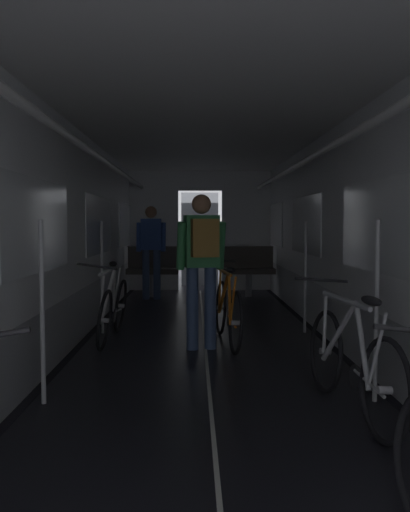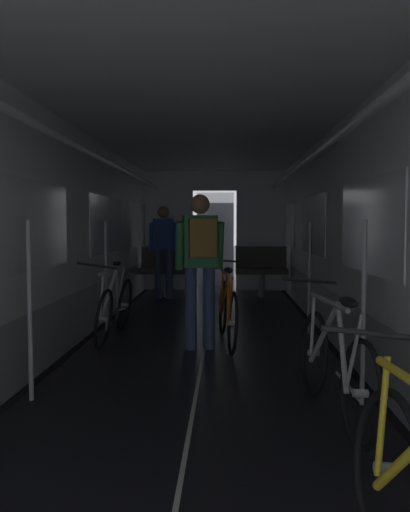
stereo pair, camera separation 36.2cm
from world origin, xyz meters
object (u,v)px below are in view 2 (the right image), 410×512
Objects in this scene: bench_seat_far_left at (166,266)px; bench_seat_far_right at (261,266)px; bicycle_white at (115,307)px; person_cyclist_aisle at (200,257)px; bicycle_silver at (334,364)px; bicycle_orange_in_aisle at (227,311)px; person_standing_near_bench at (163,245)px.

bench_seat_far_right is (1.80, 0.00, 0.00)m from bench_seat_far_left.
person_cyclist_aisle is at bearing -24.65° from bicycle_white.
bicycle_silver is at bearing -73.07° from bench_seat_far_left.
bicycle_orange_in_aisle is at bearing 42.09° from person_cyclist_aisle.
bench_seat_far_right is 0.58× the size of bicycle_silver.
bench_seat_far_right is 0.58× the size of bicycle_white.
bicycle_silver is at bearing -89.07° from bench_seat_far_right.
bench_seat_far_right reaches higher than bicycle_silver.
bicycle_white is 1.00× the size of person_standing_near_bench.
bicycle_white is at bearing -92.65° from bench_seat_far_left.
bench_seat_far_right is at bearing 11.83° from person_standing_near_bench.
person_cyclist_aisle is (0.86, -4.26, 0.45)m from bench_seat_far_left.
person_cyclist_aisle is 1.00× the size of person_standing_near_bench.
bench_seat_far_right and bicycle_white have the same top height.
bench_seat_far_left is 4.37m from person_cyclist_aisle.
bench_seat_far_left is at bearing 106.93° from bicycle_silver.
bicycle_orange_in_aisle is (-0.64, -4.00, -0.18)m from bench_seat_far_right.
person_cyclist_aisle reaches higher than bicycle_orange_in_aisle.
bicycle_white is (-1.98, -3.78, -0.19)m from bench_seat_far_right.
bicycle_orange_in_aisle is (1.16, -4.00, -0.18)m from bench_seat_far_left.
bench_seat_far_right is at bearing 80.86° from bicycle_orange_in_aisle.
person_cyclist_aisle reaches higher than bench_seat_far_left.
bench_seat_far_left is 3.79m from bicycle_white.
bicycle_orange_in_aisle is at bearing 108.29° from bicycle_silver.
bicycle_silver is at bearing -62.43° from person_cyclist_aisle.
bench_seat_far_right is 0.58× the size of bicycle_orange_in_aisle.
bicycle_orange_in_aisle is 3.85m from person_standing_near_bench.
bicycle_orange_in_aisle is at bearing -73.85° from bench_seat_far_left.
person_cyclist_aisle is 1.00× the size of bicycle_orange_in_aisle.
person_cyclist_aisle reaches higher than bicycle_silver.
bicycle_silver is 2.33m from person_cyclist_aisle.
bicycle_white is (-0.18, -3.78, -0.19)m from bench_seat_far_left.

